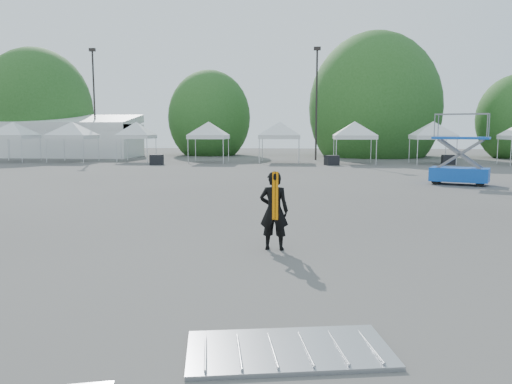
{
  "coord_description": "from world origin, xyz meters",
  "views": [
    {
      "loc": [
        1.73,
        -12.6,
        2.66
      ],
      "look_at": [
        0.74,
        -1.72,
        1.3
      ],
      "focal_mm": 35.0,
      "sensor_mm": 36.0,
      "label": 1
    }
  ],
  "objects": [
    {
      "name": "scissor_lift",
      "position": [
        9.43,
        12.46,
        1.73
      ],
      "size": [
        2.97,
        2.29,
        3.44
      ],
      "rotation": [
        0.0,
        0.0,
        -0.41
      ],
      "color": "#0C45A7",
      "rests_on": "ground"
    },
    {
      "name": "barrier_mid",
      "position": [
        1.61,
        -6.86,
        0.04
      ],
      "size": [
        2.61,
        1.64,
        0.08
      ],
      "rotation": [
        0.0,
        0.0,
        0.18
      ],
      "color": "#A1A3A9",
      "rests_on": "ground"
    },
    {
      "name": "tree_mid_e",
      "position": [
        9.0,
        39.0,
        4.84
      ],
      "size": [
        5.12,
        5.12,
        7.79
      ],
      "color": "#382314",
      "rests_on": "ground"
    },
    {
      "name": "tent_a",
      "position": [
        -22.3,
        27.38,
        3.06
      ],
      "size": [
        4.49,
        4.49,
        3.88
      ],
      "color": "silver",
      "rests_on": "ground"
    },
    {
      "name": "marquee",
      "position": [
        -22.0,
        35.0,
        1.97
      ],
      "size": [
        15.0,
        6.25,
        4.23
      ],
      "color": "silver",
      "rests_on": "ground"
    },
    {
      "name": "man",
      "position": [
        1.14,
        -1.69,
        0.89
      ],
      "size": [
        0.68,
        0.48,
        1.77
      ],
      "rotation": [
        0.0,
        0.0,
        3.05
      ],
      "color": "black",
      "rests_on": "ground"
    },
    {
      "name": "crate_west",
      "position": [
        -9.35,
        24.86,
        0.39
      ],
      "size": [
        1.12,
        0.93,
        0.78
      ],
      "primitive_type": "cube",
      "rotation": [
        0.0,
        0.0,
        0.16
      ],
      "color": "black",
      "rests_on": "ground"
    },
    {
      "name": "tree_mid_w",
      "position": [
        -8.0,
        40.0,
        3.93
      ],
      "size": [
        4.16,
        4.16,
        6.33
      ],
      "color": "#382314",
      "rests_on": "ground"
    },
    {
      "name": "crate_mid",
      "position": [
        4.03,
        25.5,
        0.37
      ],
      "size": [
        1.18,
        1.07,
        0.75
      ],
      "primitive_type": "cube",
      "rotation": [
        0.0,
        0.0,
        0.41
      ],
      "color": "black",
      "rests_on": "ground"
    },
    {
      "name": "tent_f",
      "position": [
        5.92,
        27.69,
        3.06
      ],
      "size": [
        4.57,
        4.57,
        3.88
      ],
      "color": "silver",
      "rests_on": "ground"
    },
    {
      "name": "crate_east",
      "position": [
        13.06,
        27.08,
        0.37
      ],
      "size": [
        0.98,
        0.78,
        0.74
      ],
      "primitive_type": "cube",
      "rotation": [
        0.0,
        0.0,
        -0.05
      ],
      "color": "black",
      "rests_on": "ground"
    },
    {
      "name": "tent_c",
      "position": [
        -12.19,
        28.71,
        3.06
      ],
      "size": [
        3.93,
        3.93,
        3.88
      ],
      "color": "silver",
      "rests_on": "ground"
    },
    {
      "name": "tent_e",
      "position": [
        -0.05,
        28.71,
        3.06
      ],
      "size": [
        4.74,
        4.74,
        3.88
      ],
      "color": "silver",
      "rests_on": "ground"
    },
    {
      "name": "tent_g",
      "position": [
        11.99,
        27.83,
        3.06
      ],
      "size": [
        4.39,
        4.39,
        3.88
      ],
      "color": "silver",
      "rests_on": "ground"
    },
    {
      "name": "tree_far_w",
      "position": [
        -26.0,
        38.0,
        4.54
      ],
      "size": [
        4.8,
        4.8,
        7.3
      ],
      "color": "#382314",
      "rests_on": "ground"
    },
    {
      "name": "light_pole_west",
      "position": [
        -18.0,
        34.0,
        5.77
      ],
      "size": [
        0.6,
        0.25,
        10.3
      ],
      "color": "black",
      "rests_on": "ground"
    },
    {
      "name": "tent_d",
      "position": [
        -5.84,
        27.89,
        3.06
      ],
      "size": [
        4.29,
        4.29,
        3.88
      ],
      "color": "silver",
      "rests_on": "ground"
    },
    {
      "name": "light_pole_east",
      "position": [
        3.0,
        32.0,
        5.52
      ],
      "size": [
        0.6,
        0.25,
        9.8
      ],
      "color": "black",
      "rests_on": "ground"
    },
    {
      "name": "ground",
      "position": [
        0.0,
        0.0,
        0.0
      ],
      "size": [
        120.0,
        120.0,
        0.0
      ],
      "primitive_type": "plane",
      "color": "#474442",
      "rests_on": "ground"
    },
    {
      "name": "tent_b",
      "position": [
        -17.33,
        27.73,
        3.06
      ],
      "size": [
        4.66,
        4.66,
        3.88
      ],
      "color": "silver",
      "rests_on": "ground"
    }
  ]
}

